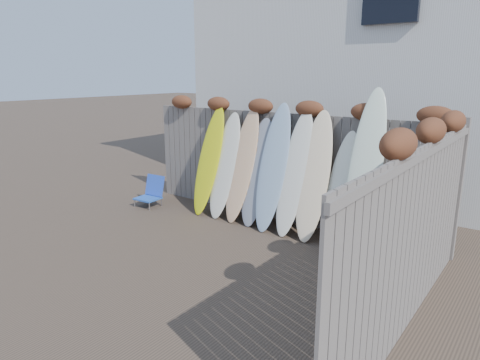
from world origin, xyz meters
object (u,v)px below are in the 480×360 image
Objects in this scene: wooden_crate at (398,267)px; lattice_panel at (426,226)px; surfboard_0 at (209,161)px; beach_chair at (151,192)px.

lattice_panel reaches higher than wooden_crate.
wooden_crate is at bearing -8.90° from surfboard_0.
surfboard_0 is at bearing 17.68° from beach_chair.
lattice_panel is (5.46, -0.35, 0.55)m from beach_chair.
beach_chair is at bearing 173.27° from wooden_crate.
wooden_crate is at bearing -137.28° from lattice_panel.
surfboard_0 is at bearing 165.67° from wooden_crate.
beach_chair is 0.93× the size of wooden_crate.
surfboard_0 is (-4.21, 0.75, 0.20)m from lattice_panel.
surfboard_0 reaches higher than lattice_panel.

